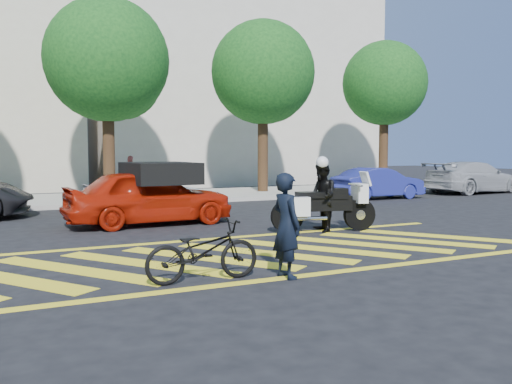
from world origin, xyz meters
name	(u,v)px	position (x,y,z in m)	size (l,w,h in m)	color
ground	(239,255)	(0.00, 0.00, 0.00)	(90.00, 90.00, 0.00)	black
sidewalk	(110,199)	(0.00, 12.00, 0.07)	(60.00, 5.00, 0.15)	#9E998E
crosswalk	(237,255)	(-0.04, 0.00, 0.00)	(12.33, 4.00, 0.01)	yellow
building_right	(233,90)	(9.00, 21.00, 5.50)	(16.00, 8.00, 11.00)	beige
tree_center	(110,65)	(0.13, 12.06, 5.10)	(4.60, 4.60, 7.56)	black
tree_right	(265,77)	(6.63, 12.06, 5.05)	(4.40, 4.40, 7.41)	black
tree_far_right	(386,87)	(13.13, 12.06, 4.94)	(4.00, 4.00, 7.10)	black
officer_bike	(286,225)	(-0.07, -1.88, 0.78)	(0.57, 0.37, 1.56)	black
bicycle	(203,251)	(-1.27, -1.56, 0.45)	(0.59, 1.70, 0.89)	black
police_motorcycle	(322,206)	(2.93, 1.80, 0.61)	(2.49, 1.09, 1.12)	black
officer_moto	(322,197)	(2.92, 1.79, 0.81)	(0.79, 0.61, 1.62)	black
red_convertible	(149,197)	(-0.39, 4.73, 0.72)	(1.70, 4.22, 1.44)	#A91A07
parked_mid_right	(145,191)	(0.27, 7.80, 0.63)	(1.49, 3.71, 1.26)	silver
parked_right	(378,183)	(9.64, 8.14, 0.61)	(1.30, 3.73, 1.23)	navy
parked_far_right	(474,177)	(15.30, 8.59, 0.71)	(1.98, 4.86, 1.41)	#989A9F
pedestrian_right	(131,174)	(1.14, 13.43, 0.92)	(0.90, 0.38, 1.54)	#9A4946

